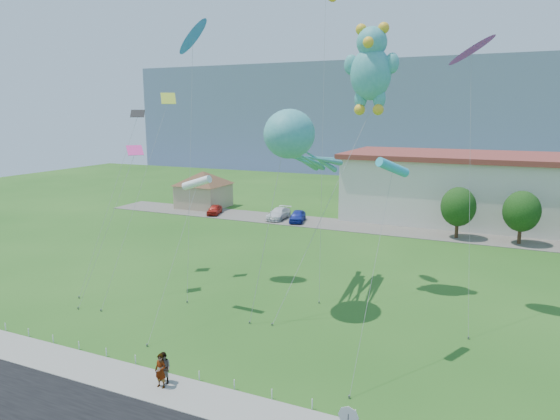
{
  "coord_description": "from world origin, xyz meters",
  "views": [
    {
      "loc": [
        14.01,
        -20.38,
        13.14
      ],
      "look_at": [
        1.23,
        8.0,
        7.01
      ],
      "focal_mm": 32.0,
      "sensor_mm": 36.0,
      "label": 1
    }
  ],
  "objects_px": {
    "parked_car_red": "(215,210)",
    "teddy_bear_kite": "(371,67)",
    "pavilion": "(203,186)",
    "pedestrian_right": "(164,368)",
    "pedestrian_left": "(161,371)",
    "parked_car_blue": "(298,216)",
    "parked_car_white": "(279,214)",
    "octopus_kite": "(298,145)"
  },
  "relations": [
    {
      "from": "pedestrian_left",
      "to": "pavilion",
      "type": "bearing_deg",
      "value": 120.75
    },
    {
      "from": "parked_car_red",
      "to": "teddy_bear_kite",
      "type": "xyz_separation_m",
      "value": [
        24.83,
        -18.84,
        15.57
      ]
    },
    {
      "from": "pavilion",
      "to": "parked_car_blue",
      "type": "height_order",
      "value": "pavilion"
    },
    {
      "from": "pedestrian_right",
      "to": "pavilion",
      "type": "bearing_deg",
      "value": 128.89
    },
    {
      "from": "parked_car_blue",
      "to": "octopus_kite",
      "type": "bearing_deg",
      "value": -80.83
    },
    {
      "from": "parked_car_red",
      "to": "teddy_bear_kite",
      "type": "distance_m",
      "value": 34.84
    },
    {
      "from": "pedestrian_left",
      "to": "octopus_kite",
      "type": "xyz_separation_m",
      "value": [
        1.68,
        13.06,
        10.05
      ]
    },
    {
      "from": "pedestrian_left",
      "to": "parked_car_blue",
      "type": "relative_size",
      "value": 0.42
    },
    {
      "from": "parked_car_red",
      "to": "octopus_kite",
      "type": "bearing_deg",
      "value": -64.83
    },
    {
      "from": "pavilion",
      "to": "parked_car_blue",
      "type": "distance_m",
      "value": 16.26
    },
    {
      "from": "pedestrian_right",
      "to": "parked_car_red",
      "type": "relative_size",
      "value": 0.45
    },
    {
      "from": "pavilion",
      "to": "octopus_kite",
      "type": "relative_size",
      "value": 0.69
    },
    {
      "from": "pedestrian_right",
      "to": "parked_car_white",
      "type": "xyz_separation_m",
      "value": [
        -10.75,
        37.23,
        -0.16
      ]
    },
    {
      "from": "parked_car_red",
      "to": "teddy_bear_kite",
      "type": "relative_size",
      "value": 0.19
    },
    {
      "from": "pedestrian_left",
      "to": "parked_car_blue",
      "type": "xyz_separation_m",
      "value": [
        -8.09,
        37.1,
        -0.19
      ]
    },
    {
      "from": "octopus_kite",
      "to": "parked_car_blue",
      "type": "bearing_deg",
      "value": 112.1
    },
    {
      "from": "teddy_bear_kite",
      "to": "pedestrian_left",
      "type": "bearing_deg",
      "value": -106.09
    },
    {
      "from": "parked_car_blue",
      "to": "teddy_bear_kite",
      "type": "bearing_deg",
      "value": -68.16
    },
    {
      "from": "teddy_bear_kite",
      "to": "parked_car_white",
      "type": "bearing_deg",
      "value": 129.26
    },
    {
      "from": "pavilion",
      "to": "parked_car_red",
      "type": "xyz_separation_m",
      "value": [
        4.13,
        -3.9,
        -2.36
      ]
    },
    {
      "from": "pedestrian_right",
      "to": "teddy_bear_kite",
      "type": "distance_m",
      "value": 23.95
    },
    {
      "from": "octopus_kite",
      "to": "teddy_bear_kite",
      "type": "height_order",
      "value": "teddy_bear_kite"
    },
    {
      "from": "pedestrian_left",
      "to": "parked_car_blue",
      "type": "height_order",
      "value": "pedestrian_left"
    },
    {
      "from": "teddy_bear_kite",
      "to": "pedestrian_right",
      "type": "bearing_deg",
      "value": -106.65
    },
    {
      "from": "parked_car_red",
      "to": "octopus_kite",
      "type": "height_order",
      "value": "octopus_kite"
    },
    {
      "from": "pedestrian_left",
      "to": "parked_car_red",
      "type": "distance_m",
      "value": 41.73
    },
    {
      "from": "parked_car_red",
      "to": "parked_car_white",
      "type": "height_order",
      "value": "parked_car_white"
    },
    {
      "from": "pavilion",
      "to": "parked_car_white",
      "type": "relative_size",
      "value": 1.97
    },
    {
      "from": "pavilion",
      "to": "parked_car_blue",
      "type": "bearing_deg",
      "value": -12.99
    },
    {
      "from": "pedestrian_right",
      "to": "parked_car_white",
      "type": "distance_m",
      "value": 38.75
    },
    {
      "from": "pavilion",
      "to": "parked_car_white",
      "type": "distance_m",
      "value": 13.51
    },
    {
      "from": "pedestrian_right",
      "to": "octopus_kite",
      "type": "relative_size",
      "value": 0.12
    },
    {
      "from": "parked_car_white",
      "to": "octopus_kite",
      "type": "height_order",
      "value": "octopus_kite"
    },
    {
      "from": "pedestrian_left",
      "to": "octopus_kite",
      "type": "height_order",
      "value": "octopus_kite"
    },
    {
      "from": "pedestrian_right",
      "to": "octopus_kite",
      "type": "distance_m",
      "value": 16.33
    },
    {
      "from": "pavilion",
      "to": "teddy_bear_kite",
      "type": "distance_m",
      "value": 39.12
    },
    {
      "from": "teddy_bear_kite",
      "to": "parked_car_red",
      "type": "bearing_deg",
      "value": 142.82
    },
    {
      "from": "parked_car_white",
      "to": "pavilion",
      "type": "bearing_deg",
      "value": 165.1
    },
    {
      "from": "parked_car_red",
      "to": "parked_car_white",
      "type": "bearing_deg",
      "value": -11.77
    },
    {
      "from": "pedestrian_right",
      "to": "parked_car_white",
      "type": "relative_size",
      "value": 0.34
    },
    {
      "from": "pedestrian_right",
      "to": "parked_car_red",
      "type": "distance_m",
      "value": 41.38
    },
    {
      "from": "parked_car_white",
      "to": "parked_car_blue",
      "type": "relative_size",
      "value": 1.15
    }
  ]
}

